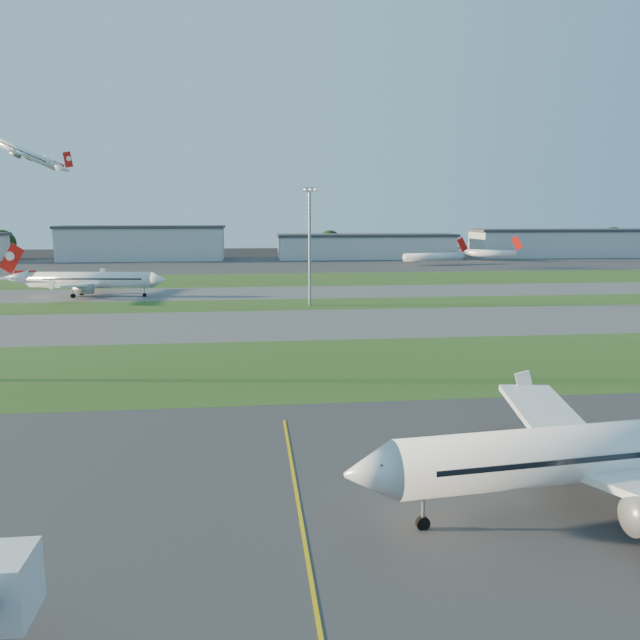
{
  "coord_description": "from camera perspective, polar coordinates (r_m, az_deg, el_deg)",
  "views": [
    {
      "loc": [
        1.97,
        -28.94,
        20.08
      ],
      "look_at": [
        10.53,
        47.62,
        7.0
      ],
      "focal_mm": 35.0,
      "sensor_mm": 36.0,
      "label": 1
    }
  ],
  "objects": [
    {
      "name": "ground",
      "position": [
        35.28,
        -9.33,
        -25.2
      ],
      "size": [
        700.0,
        700.0,
        0.0
      ],
      "primitive_type": "plane",
      "color": "black",
      "rests_on": "ground"
    },
    {
      "name": "apron_near",
      "position": [
        35.27,
        -9.33,
        -25.19
      ],
      "size": [
        300.0,
        70.0,
        0.01
      ],
      "primitive_type": "cube",
      "color": "#333335",
      "rests_on": "ground"
    },
    {
      "name": "grass_strip_a",
      "position": [
        83.41,
        -7.57,
        -4.37
      ],
      "size": [
        300.0,
        34.0,
        0.01
      ],
      "primitive_type": "cube",
      "color": "#2C4C19",
      "rests_on": "ground"
    },
    {
      "name": "taxiway_a",
      "position": [
        115.71,
        -7.26,
        -0.43
      ],
      "size": [
        300.0,
        32.0,
        0.01
      ],
      "primitive_type": "cube",
      "color": "#515154",
      "rests_on": "ground"
    },
    {
      "name": "grass_strip_b",
      "position": [
        140.39,
        -7.12,
        1.34
      ],
      "size": [
        300.0,
        18.0,
        0.01
      ],
      "primitive_type": "cube",
      "color": "#2C4C19",
      "rests_on": "ground"
    },
    {
      "name": "taxiway_b",
      "position": [
        162.2,
        -7.03,
        2.46
      ],
      "size": [
        300.0,
        26.0,
        0.01
      ],
      "primitive_type": "cube",
      "color": "#515154",
      "rests_on": "ground"
    },
    {
      "name": "grass_strip_c",
      "position": [
        194.98,
        -6.94,
        3.66
      ],
      "size": [
        300.0,
        40.0,
        0.01
      ],
      "primitive_type": "cube",
      "color": "#2C4C19",
      "rests_on": "ground"
    },
    {
      "name": "apron_far",
      "position": [
        254.74,
        -6.83,
        5.05
      ],
      "size": [
        400.0,
        80.0,
        0.01
      ],
      "primitive_type": "cube",
      "color": "#333335",
      "rests_on": "ground"
    },
    {
      "name": "yellow_line",
      "position": [
        35.35,
        -0.37,
        -24.98
      ],
      "size": [
        0.25,
        60.0,
        0.02
      ],
      "primitive_type": "cube",
      "color": "gold",
      "rests_on": "ground"
    },
    {
      "name": "airliner_parked",
      "position": [
        47.62,
        25.05,
        -10.88
      ],
      "size": [
        37.64,
        31.79,
        11.75
      ],
      "rotation": [
        0.0,
        0.0,
        0.11
      ],
      "color": "white",
      "rests_on": "ground"
    },
    {
      "name": "airliner_taxiing",
      "position": [
        163.56,
        -20.34,
        3.44
      ],
      "size": [
        37.58,
        31.7,
        11.76
      ],
      "rotation": [
        0.0,
        0.0,
        3.01
      ],
      "color": "white",
      "rests_on": "ground"
    },
    {
      "name": "airliner_departing",
      "position": [
        260.43,
        -25.39,
        13.63
      ],
      "size": [
        30.44,
        25.74,
        9.5
      ],
      "rotation": [
        0.0,
        0.0,
        -0.09
      ],
      "color": "white"
    },
    {
      "name": "mini_jet_near",
      "position": [
        255.79,
        10.38,
        5.72
      ],
      "size": [
        28.31,
        8.64,
        9.48
      ],
      "rotation": [
        0.0,
        0.0,
        0.21
      ],
      "color": "white",
      "rests_on": "ground"
    },
    {
      "name": "mini_jet_far",
      "position": [
        284.45,
        14.97,
        5.93
      ],
      "size": [
        24.61,
        17.54,
        9.48
      ],
      "rotation": [
        0.0,
        0.0,
        -0.6
      ],
      "color": "white",
      "rests_on": "ground"
    },
    {
      "name": "light_mast_centre",
      "position": [
        137.66,
        -0.95,
        7.44
      ],
      "size": [
        3.2,
        0.7,
        25.8
      ],
      "color": "gray",
      "rests_on": "ground"
    },
    {
      "name": "hangar_west",
      "position": [
        288.06,
        -15.87,
        6.8
      ],
      "size": [
        71.4,
        23.0,
        15.2
      ],
      "color": "#ADB1B6",
      "rests_on": "ground"
    },
    {
      "name": "hangar_east",
      "position": [
        289.21,
        4.22,
        6.75
      ],
      "size": [
        81.6,
        23.0,
        11.2
      ],
      "color": "#ADB1B6",
      "rests_on": "ground"
    },
    {
      "name": "hangar_far_east",
      "position": [
        322.83,
        22.08,
        6.55
      ],
      "size": [
        96.9,
        23.0,
        13.2
      ],
      "color": "#ADB1B6",
      "rests_on": "ground"
    },
    {
      "name": "tree_west",
      "position": [
        319.48,
        -27.06,
        6.27
      ],
      "size": [
        12.1,
        12.1,
        13.2
      ],
      "color": "black",
      "rests_on": "ground"
    },
    {
      "name": "tree_mid_west",
      "position": [
        296.1,
        -10.7,
        6.72
      ],
      "size": [
        9.9,
        9.9,
        10.8
      ],
      "color": "black",
      "rests_on": "ground"
    },
    {
      "name": "tree_mid_east",
      "position": [
        300.65,
        0.9,
        7.11
      ],
      "size": [
        11.55,
        11.55,
        12.6
      ],
      "color": "black",
      "rests_on": "ground"
    },
    {
      "name": "tree_east",
      "position": [
        317.09,
        14.62,
        6.81
      ],
      "size": [
        10.45,
        10.45,
        11.4
      ],
      "color": "black",
      "rests_on": "ground"
    },
    {
      "name": "tree_far_east",
      "position": [
        351.6,
        25.18,
        6.68
      ],
      "size": [
        12.65,
        12.65,
        13.8
      ],
      "color": "black",
      "rests_on": "ground"
    }
  ]
}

